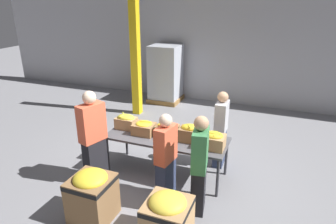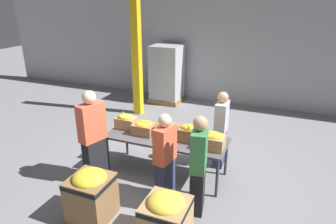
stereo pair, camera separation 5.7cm
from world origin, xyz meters
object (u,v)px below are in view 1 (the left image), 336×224
(donation_bin_1, at_px, (168,217))
(pallet_stack_0, at_px, (166,74))
(banana_box_4, at_px, (213,140))
(sorting_table, at_px, (167,140))
(volunteer_2, at_px, (93,138))
(banana_box_3, at_px, (190,133))
(donation_bin_0, at_px, (92,194))
(support_pillar, at_px, (135,42))
(banana_box_1, at_px, (144,128))
(banana_box_2, at_px, (167,129))
(volunteer_3, at_px, (199,166))
(volunteer_1, at_px, (166,159))
(banana_box_0, at_px, (126,121))
(volunteer_0, at_px, (221,130))

(donation_bin_1, relative_size, pallet_stack_0, 0.41)
(banana_box_4, xyz_separation_m, donation_bin_1, (-0.25, -1.45, -0.52))
(sorting_table, bearing_deg, donation_bin_1, -67.89)
(volunteer_2, distance_m, pallet_stack_0, 4.56)
(banana_box_3, relative_size, donation_bin_1, 0.54)
(donation_bin_0, height_order, support_pillar, support_pillar)
(banana_box_3, distance_m, pallet_stack_0, 4.34)
(sorting_table, bearing_deg, banana_box_1, -177.68)
(donation_bin_1, bearing_deg, volunteer_2, 153.36)
(banana_box_3, bearing_deg, donation_bin_1, -83.08)
(banana_box_2, distance_m, volunteer_3, 1.20)
(donation_bin_0, bearing_deg, pallet_stack_0, 100.47)
(volunteer_1, relative_size, support_pillar, 0.38)
(banana_box_0, xyz_separation_m, donation_bin_0, (0.30, -1.62, -0.47))
(banana_box_4, xyz_separation_m, pallet_stack_0, (-2.44, 3.95, -0.03))
(banana_box_0, bearing_deg, sorting_table, -5.56)
(volunteer_2, bearing_deg, support_pillar, 31.95)
(volunteer_0, height_order, support_pillar, support_pillar)
(banana_box_0, bearing_deg, volunteer_3, -27.28)
(sorting_table, height_order, banana_box_2, banana_box_2)
(donation_bin_0, bearing_deg, volunteer_2, 121.42)
(volunteer_0, distance_m, pallet_stack_0, 4.00)
(sorting_table, xyz_separation_m, support_pillar, (-1.92, 2.59, 1.30))
(banana_box_3, height_order, pallet_stack_0, pallet_stack_0)
(volunteer_3, relative_size, donation_bin_0, 1.99)
(support_pillar, bearing_deg, volunteer_3, -50.82)
(banana_box_1, xyz_separation_m, volunteer_0, (1.28, 0.69, -0.12))
(banana_box_0, bearing_deg, support_pillar, 112.80)
(sorting_table, bearing_deg, volunteer_3, -43.50)
(banana_box_0, height_order, donation_bin_0, banana_box_0)
(banana_box_0, bearing_deg, banana_box_4, -5.76)
(banana_box_0, height_order, banana_box_2, banana_box_0)
(pallet_stack_0, bearing_deg, donation_bin_0, -79.53)
(volunteer_3, bearing_deg, volunteer_2, 77.15)
(banana_box_2, bearing_deg, volunteer_3, -45.00)
(banana_box_1, relative_size, banana_box_4, 1.00)
(banana_box_2, bearing_deg, donation_bin_0, -109.38)
(banana_box_0, height_order, volunteer_3, volunteer_3)
(banana_box_3, xyz_separation_m, donation_bin_1, (0.19, -1.56, -0.53))
(volunteer_1, xyz_separation_m, donation_bin_1, (0.35, -0.82, -0.37))
(support_pillar, bearing_deg, pallet_stack_0, 74.33)
(banana_box_4, xyz_separation_m, support_pillar, (-2.79, 2.68, 1.10))
(banana_box_1, height_order, donation_bin_0, banana_box_1)
(volunteer_0, xyz_separation_m, support_pillar, (-2.77, 1.92, 1.25))
(banana_box_3, relative_size, banana_box_4, 1.00)
(banana_box_3, height_order, volunteer_1, volunteer_1)
(donation_bin_1, bearing_deg, banana_box_2, 111.71)
(volunteer_0, distance_m, volunteer_2, 2.36)
(banana_box_0, relative_size, donation_bin_1, 0.53)
(volunteer_0, relative_size, volunteer_1, 1.01)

